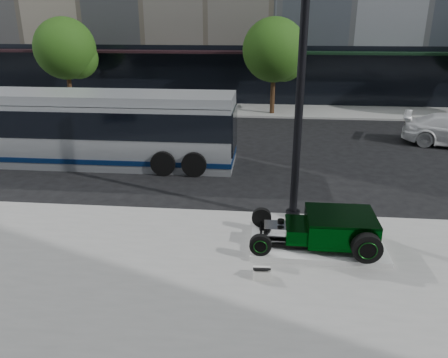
# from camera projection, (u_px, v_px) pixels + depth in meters

# --- Properties ---
(ground) EXTENTS (120.00, 120.00, 0.00)m
(ground) POSITION_uv_depth(u_px,v_px,m) (245.00, 191.00, 15.34)
(ground) COLOR black
(ground) RESTS_ON ground
(sidewalk_far) EXTENTS (70.00, 4.00, 0.12)m
(sidewalk_far) POSITION_uv_depth(u_px,v_px,m) (256.00, 110.00, 28.39)
(sidewalk_far) COLOR gray
(sidewalk_far) RESTS_ON ground
(street_trees) EXTENTS (29.80, 3.80, 5.70)m
(street_trees) POSITION_uv_depth(u_px,v_px,m) (277.00, 52.00, 26.13)
(street_trees) COLOR black
(street_trees) RESTS_ON sidewalk_far
(display_plinth) EXTENTS (3.40, 1.80, 0.15)m
(display_plinth) POSITION_uv_depth(u_px,v_px,m) (317.00, 245.00, 11.30)
(display_plinth) COLOR silver
(display_plinth) RESTS_ON sidewalk_near
(hot_rod) EXTENTS (3.22, 2.00, 0.81)m
(hot_rod) POSITION_uv_depth(u_px,v_px,m) (331.00, 228.00, 11.10)
(hot_rod) COLOR black
(hot_rod) RESTS_ON display_plinth
(info_plaque) EXTENTS (0.41, 0.32, 0.31)m
(info_plaque) POSITION_uv_depth(u_px,v_px,m) (262.00, 273.00, 9.97)
(info_plaque) COLOR silver
(info_plaque) RESTS_ON sidewalk_near
(lamppost) EXTENTS (0.41, 0.41, 7.51)m
(lamppost) POSITION_uv_depth(u_px,v_px,m) (300.00, 101.00, 11.90)
(lamppost) COLOR black
(lamppost) RESTS_ON sidewalk_near
(transit_bus) EXTENTS (12.12, 2.88, 2.92)m
(transit_bus) POSITION_uv_depth(u_px,v_px,m) (88.00, 128.00, 17.89)
(transit_bus) COLOR #A2A6AB
(transit_bus) RESTS_ON ground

